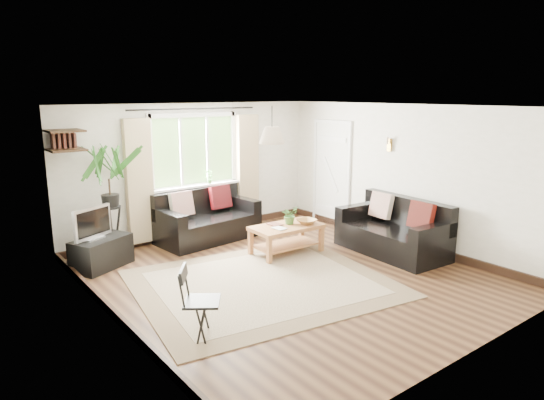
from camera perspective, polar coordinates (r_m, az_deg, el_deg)
floor at (r=7.06m, az=2.00°, el=-8.91°), size 5.50×5.50×0.00m
ceiling at (r=6.58m, az=2.16°, el=10.94°), size 5.50×5.50×0.00m
wall_back at (r=8.98m, az=-9.17°, el=3.53°), size 5.00×0.02×2.40m
wall_front at (r=4.98m, az=22.68°, el=-4.59°), size 5.00×0.02×2.40m
wall_left at (r=5.52m, az=-18.42°, el=-2.64°), size 0.02×5.50×2.40m
wall_right at (r=8.50m, az=15.21°, el=2.75°), size 0.02×5.50×2.40m
rug at (r=6.79m, az=-1.14°, el=-9.74°), size 3.74×3.34×0.02m
window at (r=8.89m, az=-9.13°, el=5.73°), size 2.50×0.16×2.16m
door at (r=9.63m, az=7.00°, el=3.00°), size 0.06×0.96×2.06m
corner_shelf at (r=7.84m, az=-23.14°, el=6.48°), size 0.50×0.50×0.34m
pendant_lamp at (r=6.91m, az=0.00°, el=8.12°), size 0.36×0.36×0.54m
wall_sconce at (r=8.56m, az=13.53°, el=6.56°), size 0.12×0.12×0.28m
sofa_back at (r=8.69m, az=-7.56°, el=-1.97°), size 1.87×1.07×0.84m
sofa_right at (r=8.14m, az=13.93°, el=-3.20°), size 1.86×1.01×0.85m
coffee_table at (r=7.94m, az=1.70°, el=-4.65°), size 1.18×0.67×0.47m
table_plant at (r=7.94m, az=2.10°, el=-1.76°), size 0.31×0.28×0.30m
bowl at (r=7.98m, az=4.09°, el=-2.54°), size 0.32×0.32×0.08m
book_a at (r=7.62m, az=0.42°, el=-3.46°), size 0.18×0.23×0.02m
book_b at (r=7.84m, az=-0.19°, el=-2.99°), size 0.18×0.24×0.02m
tv_stand at (r=7.75m, az=-19.41°, el=-5.85°), size 0.98×0.80×0.46m
tv at (r=7.59m, az=-20.38°, el=-2.50°), size 0.69×0.48×0.51m
palm_stand at (r=7.99m, az=-18.45°, el=-0.24°), size 0.74×0.74×1.81m
folding_chair at (r=5.32m, az=-8.22°, el=-11.87°), size 0.57×0.57×0.79m
sill_plant at (r=9.01m, az=-7.38°, el=2.76°), size 0.14×0.10×0.27m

